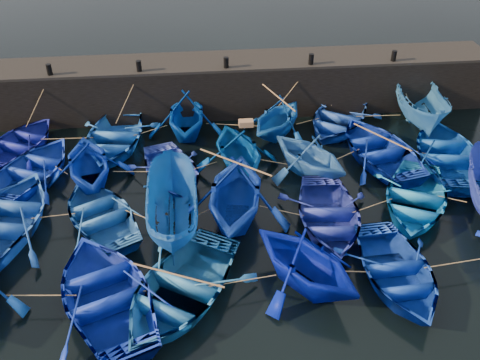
{
  "coord_description": "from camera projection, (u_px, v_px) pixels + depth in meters",
  "views": [
    {
      "loc": [
        -1.7,
        -13.67,
        12.66
      ],
      "look_at": [
        0.0,
        3.2,
        0.7
      ],
      "focal_mm": 40.0,
      "sensor_mm": 36.0,
      "label": 1
    }
  ],
  "objects": [
    {
      "name": "boat_13",
      "position": [
        5.0,
        219.0,
        18.97
      ],
      "size": [
        5.08,
        6.27,
        1.15
      ],
      "primitive_type": "imported",
      "rotation": [
        0.0,
        0.0,
        2.92
      ],
      "color": "#164393",
      "rests_on": "ground"
    },
    {
      "name": "boat_2",
      "position": [
        186.0,
        114.0,
        24.35
      ],
      "size": [
        3.74,
        4.27,
        2.15
      ],
      "primitive_type": "imported",
      "rotation": [
        0.0,
        0.0,
        -0.05
      ],
      "color": "#01348E",
      "rests_on": "ground"
    },
    {
      "name": "wooden_crate",
      "position": [
        246.0,
        123.0,
        21.16
      ],
      "size": [
        0.57,
        0.34,
        0.24
      ],
      "primitive_type": "cube",
      "color": "#996B42",
      "rests_on": "boat_9"
    },
    {
      "name": "bollard_4",
      "position": [
        394.0,
        56.0,
        25.36
      ],
      "size": [
        0.24,
        0.24,
        0.5
      ],
      "primitive_type": "cylinder",
      "color": "black",
      "rests_on": "quay_top"
    },
    {
      "name": "bollard_0",
      "position": [
        49.0,
        70.0,
        24.04
      ],
      "size": [
        0.24,
        0.24,
        0.5
      ],
      "primitive_type": "cylinder",
      "color": "black",
      "rests_on": "quay_top"
    },
    {
      "name": "boat_16",
      "position": [
        235.0,
        192.0,
        19.17
      ],
      "size": [
        4.96,
        5.48,
        2.51
      ],
      "primitive_type": "imported",
      "rotation": [
        0.0,
        0.0,
        -0.19
      ],
      "color": "#0D32AA",
      "rests_on": "ground"
    },
    {
      "name": "boat_15",
      "position": [
        171.0,
        208.0,
        18.9
      ],
      "size": [
        1.91,
        4.99,
        1.93
      ],
      "primitive_type": "imported",
      "rotation": [
        0.0,
        0.0,
        3.15
      ],
      "color": "#124E98",
      "rests_on": "ground"
    },
    {
      "name": "ground",
      "position": [
        249.0,
        249.0,
        18.55
      ],
      "size": [
        120.0,
        120.0,
        0.0
      ],
      "primitive_type": "plane",
      "color": "black",
      "rests_on": "ground"
    },
    {
      "name": "boat_4",
      "position": [
        338.0,
        118.0,
        25.23
      ],
      "size": [
        5.61,
        6.0,
        1.01
      ],
      "primitive_type": "imported",
      "rotation": [
        0.0,
        0.0,
        -0.58
      ],
      "color": "navy",
      "rests_on": "ground"
    },
    {
      "name": "boat_14",
      "position": [
        101.0,
        214.0,
        19.41
      ],
      "size": [
        5.0,
        5.54,
        0.94
      ],
      "primitive_type": "imported",
      "rotation": [
        0.0,
        0.0,
        3.63
      ],
      "color": "#1E58AA",
      "rests_on": "ground"
    },
    {
      "name": "loose_oars",
      "position": [
        277.0,
        158.0,
        20.2
      ],
      "size": [
        10.91,
        11.82,
        1.49
      ],
      "color": "#99724C",
      "rests_on": "ground"
    },
    {
      "name": "boat_24",
      "position": [
        397.0,
        271.0,
        17.0
      ],
      "size": [
        3.56,
        4.8,
        0.96
      ],
      "primitive_type": "imported",
      "rotation": [
        0.0,
        0.0,
        0.06
      ],
      "color": "#0B3096",
      "rests_on": "ground"
    },
    {
      "name": "boat_8",
      "position": [
        172.0,
        172.0,
        21.61
      ],
      "size": [
        4.25,
        5.07,
        0.9
      ],
      "primitive_type": "imported",
      "rotation": [
        0.0,
        0.0,
        0.29
      ],
      "color": "#2A3EB3",
      "rests_on": "ground"
    },
    {
      "name": "boat_3",
      "position": [
        277.0,
        117.0,
        24.36
      ],
      "size": [
        4.78,
        4.86,
        1.94
      ],
      "primitive_type": "imported",
      "rotation": [
        0.0,
        0.0,
        -0.68
      ],
      "color": "#0D4A9A",
      "rests_on": "ground"
    },
    {
      "name": "boat_10",
      "position": [
        310.0,
        154.0,
        21.73
      ],
      "size": [
        4.9,
        5.02,
        2.01
      ],
      "primitive_type": "imported",
      "rotation": [
        0.0,
        0.0,
        3.76
      ],
      "color": "#2963B7",
      "rests_on": "ground"
    },
    {
      "name": "mooring_ropes",
      "position": [
        244.0,
        151.0,
        22.15
      ],
      "size": [
        18.4,
        11.67,
        2.1
      ],
      "color": "tan",
      "rests_on": "ground"
    },
    {
      "name": "boat_17",
      "position": [
        328.0,
        215.0,
        19.29
      ],
      "size": [
        3.76,
        5.01,
        0.99
      ],
      "primitive_type": "imported",
      "rotation": [
        0.0,
        0.0,
        -0.08
      ],
      "color": "navy",
      "rests_on": "ground"
    },
    {
      "name": "quay_top",
      "position": [
        225.0,
        61.0,
        25.61
      ],
      "size": [
        26.0,
        2.5,
        0.12
      ],
      "primitive_type": "cube",
      "color": "black",
      "rests_on": "quay_wall"
    },
    {
      "name": "boat_5",
      "position": [
        420.0,
        105.0,
        25.2
      ],
      "size": [
        2.65,
        5.49,
        2.04
      ],
      "primitive_type": "imported",
      "rotation": [
        0.0,
        0.0,
        -0.13
      ],
      "color": "#296CB4",
      "rests_on": "ground"
    },
    {
      "name": "boat_23",
      "position": [
        306.0,
        261.0,
        16.54
      ],
      "size": [
        5.28,
        5.38,
        2.15
      ],
      "primitive_type": "imported",
      "rotation": [
        0.0,
        0.0,
        0.66
      ],
      "color": "#011198",
      "rests_on": "ground"
    },
    {
      "name": "boat_21",
      "position": [
        107.0,
        293.0,
        16.14
      ],
      "size": [
        5.65,
        6.5,
        1.13
      ],
      "primitive_type": "imported",
      "rotation": [
        0.0,
        0.0,
        3.53
      ],
      "color": "#0B23A0",
      "rests_on": "ground"
    },
    {
      "name": "boat_12",
      "position": [
        448.0,
        153.0,
        22.62
      ],
      "size": [
        4.72,
        5.98,
        1.12
      ],
      "primitive_type": "imported",
      "rotation": [
        0.0,
        0.0,
        2.97
      ],
      "color": "#0A429C",
      "rests_on": "ground"
    },
    {
      "name": "boat_11",
      "position": [
        380.0,
        148.0,
        22.96
      ],
      "size": [
        4.86,
        5.96,
        1.09
      ],
      "primitive_type": "imported",
      "rotation": [
        0.0,
        0.0,
        3.37
      ],
      "color": "navy",
      "rests_on": "ground"
    },
    {
      "name": "boat_0",
      "position": [
        21.0,
        142.0,
        23.54
      ],
      "size": [
        4.66,
        5.26,
        0.9
      ],
      "primitive_type": "imported",
      "rotation": [
        0.0,
        0.0,
        2.7
      ],
      "color": "navy",
      "rests_on": "ground"
    },
    {
      "name": "boat_18",
      "position": [
        415.0,
        199.0,
        20.1
      ],
      "size": [
        5.18,
        5.84,
        1.0
      ],
      "primitive_type": "imported",
      "rotation": [
        0.0,
        0.0,
        -0.44
      ],
      "color": "blue",
      "rests_on": "ground"
    },
    {
      "name": "boat_22",
      "position": [
        179.0,
        289.0,
        16.3
      ],
      "size": [
        6.0,
        6.49,
        1.1
      ],
      "primitive_type": "imported",
      "rotation": [
        0.0,
        0.0,
        -0.55
      ],
      "color": "#1E65AA",
      "rests_on": "ground"
    },
    {
      "name": "bollard_3",
      "position": [
        311.0,
        59.0,
        25.03
      ],
      "size": [
        0.24,
        0.24,
        0.5
      ],
      "primitive_type": "cylinder",
      "color": "black",
      "rests_on": "quay_top"
    },
    {
      "name": "quay_wall",
      "position": [
        225.0,
        86.0,
        26.37
      ],
      "size": [
        26.0,
        2.5,
        2.5
      ],
      "primitive_type": "cube",
      "color": "black",
      "rests_on": "ground"
    },
    {
      "name": "boat_1",
      "position": [
        114.0,
        137.0,
        23.76
      ],
      "size": [
        4.33,
        5.57,
        1.06
      ],
      "primitive_type": "imported",
      "rotation": [
        0.0,
        0.0,
        -0.14
      ],
      "color": "blue",
      "rests_on": "ground"
    },
    {
      "name": "boat_7",
      "position": [
        88.0,
        162.0,
        21.13
      ],
      "size": [
        4.3,
        4.71,
        2.12
      ],
      "primitive_type": "imported",
      "rotation": [
        0.0,
        0.0,
        3.37
      ],
      "color": "#072AA5",
      "rests_on": "ground"
    },
    {
      "name": "boat_6",
      "position": [
        33.0,
        169.0,
        21.76
      ],
      "size": [
        4.94,
        5.65,
        0.98
      ],
      "primitive_type": "imported",
      "rotation": [
        0.0,
        0.0,
        2.74
      ],
      "color": "#0F2DA5",
      "rests_on": "ground"
    },
    {
      "name": "boat_9",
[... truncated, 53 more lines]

